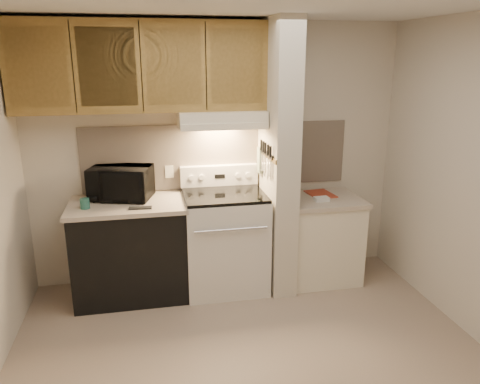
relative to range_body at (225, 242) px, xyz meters
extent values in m
plane|color=tan|center=(0.00, -1.16, -0.46)|extent=(3.60, 3.60, 0.00)
plane|color=white|center=(0.00, -1.16, 2.04)|extent=(3.60, 3.60, 0.00)
cube|color=beige|center=(0.00, 0.34, 0.79)|extent=(3.60, 2.50, 0.02)
cube|color=beige|center=(0.00, 0.33, 0.78)|extent=(2.60, 0.02, 0.63)
cube|color=silver|center=(0.00, 0.00, 0.00)|extent=(0.76, 0.65, 0.92)
cube|color=black|center=(0.00, -0.32, 0.04)|extent=(0.50, 0.01, 0.30)
cylinder|color=silver|center=(0.00, -0.35, 0.26)|extent=(0.65, 0.02, 0.02)
cube|color=black|center=(0.00, 0.00, 0.48)|extent=(0.74, 0.64, 0.03)
cube|color=silver|center=(0.00, 0.28, 0.59)|extent=(0.76, 0.08, 0.20)
cube|color=black|center=(0.00, 0.24, 0.59)|extent=(0.10, 0.01, 0.04)
cylinder|color=silver|center=(-0.28, 0.24, 0.59)|extent=(0.05, 0.02, 0.05)
cylinder|color=silver|center=(-0.18, 0.24, 0.59)|extent=(0.05, 0.02, 0.05)
cylinder|color=silver|center=(0.18, 0.24, 0.59)|extent=(0.05, 0.02, 0.05)
cylinder|color=silver|center=(0.28, 0.24, 0.59)|extent=(0.05, 0.02, 0.05)
cube|color=black|center=(-0.88, 0.01, -0.03)|extent=(1.00, 0.63, 0.87)
cube|color=#C1B19D|center=(-0.88, 0.01, 0.43)|extent=(1.04, 0.67, 0.04)
cube|color=black|center=(-0.76, -0.19, 0.46)|extent=(0.20, 0.07, 0.01)
cylinder|color=#256156|center=(-1.23, -0.09, 0.49)|extent=(0.08, 0.08, 0.09)
cube|color=#F1E9CE|center=(-0.48, 0.32, 0.64)|extent=(0.08, 0.01, 0.12)
imported|color=black|center=(-0.93, 0.15, 0.60)|extent=(0.62, 0.50, 0.30)
cube|color=beige|center=(0.51, -0.01, 0.79)|extent=(0.22, 0.70, 2.50)
cube|color=olive|center=(0.39, -0.01, 0.84)|extent=(0.01, 0.70, 0.04)
cube|color=black|center=(0.39, -0.06, 0.86)|extent=(0.02, 0.42, 0.04)
cube|color=silver|center=(0.38, -0.21, 0.76)|extent=(0.01, 0.03, 0.16)
cylinder|color=black|center=(0.38, -0.23, 0.91)|extent=(0.02, 0.02, 0.10)
cube|color=silver|center=(0.38, -0.15, 0.75)|extent=(0.01, 0.04, 0.18)
cylinder|color=black|center=(0.38, -0.15, 0.91)|extent=(0.02, 0.02, 0.10)
cube|color=silver|center=(0.38, -0.04, 0.74)|extent=(0.01, 0.04, 0.20)
cylinder|color=black|center=(0.38, -0.05, 0.91)|extent=(0.02, 0.02, 0.10)
cube|color=silver|center=(0.38, 0.03, 0.76)|extent=(0.01, 0.04, 0.16)
cylinder|color=black|center=(0.38, 0.02, 0.91)|extent=(0.02, 0.02, 0.10)
cube|color=silver|center=(0.38, 0.11, 0.75)|extent=(0.01, 0.04, 0.18)
cylinder|color=black|center=(0.38, 0.11, 0.91)|extent=(0.02, 0.02, 0.10)
cube|color=gray|center=(0.38, 0.17, 0.75)|extent=(0.03, 0.10, 0.25)
cube|color=#F1E9CE|center=(0.97, -0.01, -0.06)|extent=(0.70, 0.60, 0.81)
cube|color=#C1B19D|center=(0.97, -0.01, 0.37)|extent=(0.74, 0.64, 0.04)
cube|color=#A33A24|center=(0.99, 0.09, 0.40)|extent=(0.26, 0.33, 0.01)
cube|color=white|center=(0.92, -0.11, 0.41)|extent=(0.14, 0.10, 0.04)
cube|color=#F1E9CE|center=(0.00, 0.12, 1.17)|extent=(0.78, 0.44, 0.15)
cube|color=#F1E9CE|center=(0.00, -0.08, 1.12)|extent=(0.78, 0.04, 0.06)
cube|color=olive|center=(-0.69, 0.17, 1.62)|extent=(2.18, 0.33, 0.77)
cube|color=olive|center=(-1.51, 0.01, 1.62)|extent=(0.46, 0.01, 0.63)
cube|color=black|center=(-1.23, 0.01, 1.62)|extent=(0.01, 0.01, 0.73)
cube|color=olive|center=(-0.96, 0.01, 1.62)|extent=(0.46, 0.01, 0.63)
cube|color=black|center=(-0.69, 0.01, 1.62)|extent=(0.01, 0.01, 0.73)
cube|color=olive|center=(-0.42, 0.01, 1.62)|extent=(0.46, 0.01, 0.63)
cube|color=black|center=(-0.14, 0.01, 1.62)|extent=(0.01, 0.01, 0.73)
cube|color=olive|center=(0.13, 0.01, 1.62)|extent=(0.46, 0.01, 0.63)
camera|label=1|loc=(-0.68, -4.11, 1.72)|focal=35.00mm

